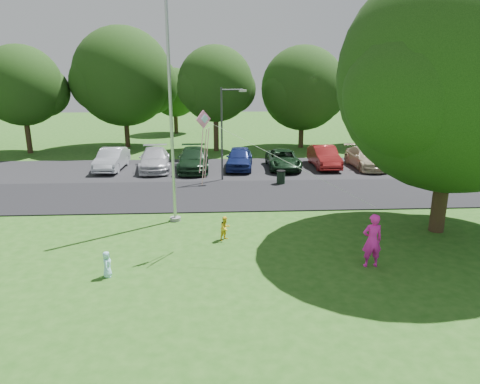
{
  "coord_description": "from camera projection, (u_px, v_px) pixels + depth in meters",
  "views": [
    {
      "loc": [
        -1.56,
        -13.71,
        6.61
      ],
      "look_at": [
        -0.58,
        4.0,
        1.6
      ],
      "focal_mm": 32.0,
      "sensor_mm": 36.0,
      "label": 1
    }
  ],
  "objects": [
    {
      "name": "woman",
      "position": [
        372.0,
        241.0,
        14.79
      ],
      "size": [
        0.73,
        0.5,
        1.94
      ],
      "primitive_type": "imported",
      "rotation": [
        0.0,
        0.0,
        3.19
      ],
      "color": "#FF21BE",
      "rests_on": "ground"
    },
    {
      "name": "child_blue",
      "position": [
        107.0,
        264.0,
        14.17
      ],
      "size": [
        0.31,
        0.45,
        0.9
      ],
      "primitive_type": "imported",
      "rotation": [
        0.0,
        0.0,
        1.63
      ],
      "color": "#A6ECFF",
      "rests_on": "ground"
    },
    {
      "name": "ground",
      "position": [
        263.0,
        266.0,
        15.05
      ],
      "size": [
        120.0,
        120.0,
        0.0
      ],
      "primitive_type": "plane",
      "color": "#245817",
      "rests_on": "ground"
    },
    {
      "name": "tree_row",
      "position": [
        252.0,
        82.0,
        36.86
      ],
      "size": [
        64.35,
        11.94,
        10.88
      ],
      "color": "#332316",
      "rests_on": "ground"
    },
    {
      "name": "street_lamp",
      "position": [
        225.0,
        126.0,
        26.01
      ],
      "size": [
        1.59,
        0.5,
        5.7
      ],
      "rotation": [
        0.0,
        0.0,
        0.22
      ],
      "color": "#3F3F44",
      "rests_on": "ground"
    },
    {
      "name": "flagpole",
      "position": [
        172.0,
        130.0,
        18.54
      ],
      "size": [
        0.5,
        0.5,
        10.0
      ],
      "color": "#B7BABF",
      "rests_on": "ground"
    },
    {
      "name": "big_tree",
      "position": [
        454.0,
        83.0,
        16.64
      ],
      "size": [
        9.73,
        9.17,
        11.01
      ],
      "rotation": [
        0.0,
        0.0,
        0.17
      ],
      "color": "#332316",
      "rests_on": "ground"
    },
    {
      "name": "park_road",
      "position": [
        245.0,
        195.0,
        23.69
      ],
      "size": [
        60.0,
        6.0,
        0.06
      ],
      "primitive_type": "cube",
      "color": "black",
      "rests_on": "ground"
    },
    {
      "name": "child_yellow",
      "position": [
        225.0,
        228.0,
        17.3
      ],
      "size": [
        0.61,
        0.6,
        0.99
      ],
      "primitive_type": "imported",
      "rotation": [
        0.0,
        0.0,
        0.75
      ],
      "color": "yellow",
      "rests_on": "ground"
    },
    {
      "name": "horizon_trees",
      "position": [
        267.0,
        93.0,
        46.65
      ],
      "size": [
        77.46,
        7.2,
        7.02
      ],
      "color": "#332316",
      "rests_on": "ground"
    },
    {
      "name": "trash_can",
      "position": [
        281.0,
        177.0,
        25.84
      ],
      "size": [
        0.54,
        0.54,
        0.86
      ],
      "rotation": [
        0.0,
        0.0,
        -0.43
      ],
      "color": "black",
      "rests_on": "ground"
    },
    {
      "name": "parking_strip",
      "position": [
        239.0,
        169.0,
        29.94
      ],
      "size": [
        42.0,
        7.0,
        0.06
      ],
      "primitive_type": "cube",
      "color": "black",
      "rests_on": "ground"
    },
    {
      "name": "kite",
      "position": [
        207.0,
        132.0,
        15.57
      ],
      "size": [
        6.07,
        2.45,
        3.08
      ],
      "rotation": [
        0.0,
        0.0,
        0.71
      ],
      "color": "pink",
      "rests_on": "ground"
    },
    {
      "name": "parked_cars",
      "position": [
        239.0,
        159.0,
        29.68
      ],
      "size": [
        19.61,
        5.41,
        1.49
      ],
      "color": "#B2B7BF",
      "rests_on": "ground"
    }
  ]
}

